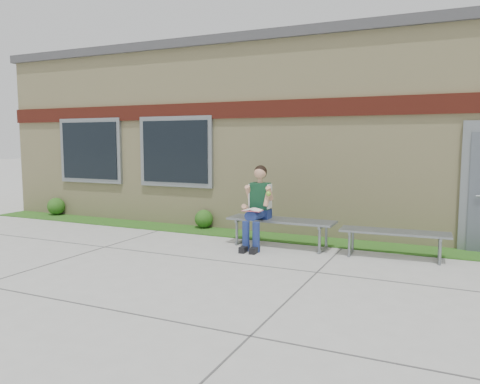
% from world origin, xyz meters
% --- Properties ---
extents(ground, '(80.00, 80.00, 0.00)m').
position_xyz_m(ground, '(0.00, 0.00, 0.00)').
color(ground, '#9E9E99').
rests_on(ground, ground).
extents(grass_strip, '(16.00, 0.80, 0.02)m').
position_xyz_m(grass_strip, '(0.00, 2.60, 0.01)').
color(grass_strip, '#254E14').
rests_on(grass_strip, ground).
extents(school_building, '(16.20, 6.22, 4.20)m').
position_xyz_m(school_building, '(-0.00, 5.99, 2.10)').
color(school_building, beige).
rests_on(school_building, ground).
extents(bench_left, '(1.99, 0.58, 0.52)m').
position_xyz_m(bench_left, '(-0.07, 1.89, 0.40)').
color(bench_left, slate).
rests_on(bench_left, ground).
extents(bench_right, '(1.79, 0.58, 0.46)m').
position_xyz_m(bench_right, '(1.93, 1.89, 0.35)').
color(bench_right, slate).
rests_on(bench_right, ground).
extents(girl, '(0.54, 0.89, 1.50)m').
position_xyz_m(girl, '(-0.44, 1.67, 0.79)').
color(girl, navy).
rests_on(girl, ground).
extents(shrub_west, '(0.45, 0.45, 0.45)m').
position_xyz_m(shrub_west, '(-6.62, 2.85, 0.24)').
color(shrub_west, '#254E14').
rests_on(shrub_west, grass_strip).
extents(shrub_mid, '(0.40, 0.40, 0.40)m').
position_xyz_m(shrub_mid, '(-2.22, 2.85, 0.22)').
color(shrub_mid, '#254E14').
rests_on(shrub_mid, grass_strip).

